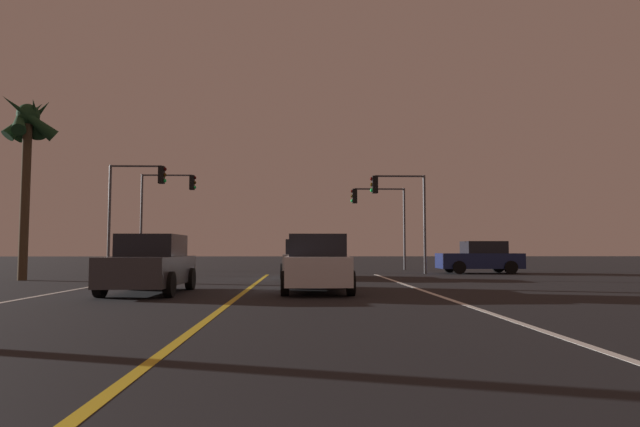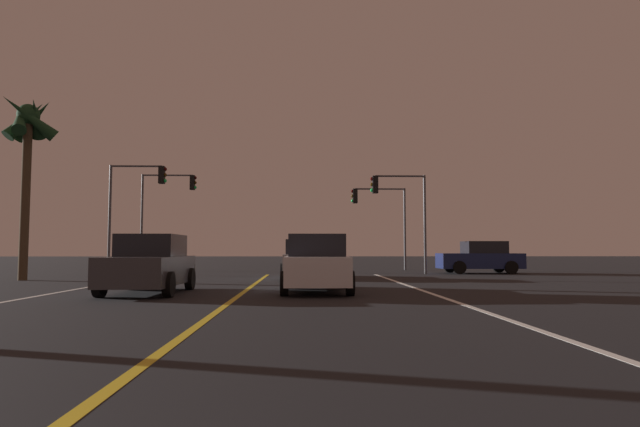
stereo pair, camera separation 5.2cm
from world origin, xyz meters
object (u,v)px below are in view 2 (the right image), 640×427
Objects in this scene: traffic_light_far_left at (167,199)px; palm_tree_left_mid at (28,132)px; traffic_light_near_left at (137,193)px; car_crossing_side at (481,258)px; car_ahead_far at (304,259)px; traffic_light_far_right at (378,208)px; car_oncoming at (150,265)px; car_lead_same_lane at (316,264)px; traffic_light_near_right at (398,200)px.

palm_tree_left_mid is (-3.15, -10.71, 1.79)m from traffic_light_far_left.
car_crossing_side is at bearing 1.95° from traffic_light_near_left.
car_ahead_far is 0.56× the size of palm_tree_left_mid.
traffic_light_far_left is (-13.04, 0.00, 0.55)m from traffic_light_far_right.
palm_tree_left_mid is at bearing 97.95° from car_ahead_far.
traffic_light_near_left is (-4.08, 11.93, 3.32)m from car_oncoming.
traffic_light_far_right reaches higher than car_lead_same_lane.
car_crossing_side and car_ahead_far have the same top height.
palm_tree_left_mid reaches higher than car_crossing_side.
traffic_light_near_right is (4.59, 11.68, 3.00)m from car_lead_same_lane.
traffic_light_near_left is 6.31m from palm_tree_left_mid.
traffic_light_near_left reaches higher than car_lead_same_lane.
traffic_light_far_left reaches higher than car_lead_same_lane.
car_crossing_side is 1.00× the size of car_ahead_far.
car_crossing_side is 0.84× the size of traffic_light_far_right.
traffic_light_near_right is 17.42m from palm_tree_left_mid.
car_crossing_side is at bearing -36.44° from car_lead_same_lane.
car_oncoming is 0.84× the size of traffic_light_near_right.
car_lead_same_lane is 12.90m from traffic_light_near_right.
car_oncoming is at bearing 51.69° from traffic_light_near_right.
car_crossing_side is 1.00× the size of car_oncoming.
car_crossing_side is at bearing -65.89° from car_ahead_far.
car_ahead_far is 9.89m from traffic_light_near_left.
traffic_light_near_left is 0.72× the size of palm_tree_left_mid.
traffic_light_near_left reaches higher than car_ahead_far.
palm_tree_left_mid is (-11.87, 6.47, 5.33)m from car_lead_same_lane.
traffic_light_far_left reaches higher than car_oncoming.
traffic_light_near_left reaches higher than traffic_light_near_right.
traffic_light_near_left is at bearing -161.10° from car_oncoming.
traffic_light_near_right is at bearing 141.69° from car_oncoming.
palm_tree_left_mid is (-16.46, -5.21, 2.32)m from traffic_light_near_right.
traffic_light_near_left is at bearing 1.95° from car_crossing_side.
traffic_light_far_right is (4.31, 17.18, 2.99)m from car_lead_same_lane.
car_crossing_side is 7.45m from traffic_light_far_right.
car_lead_same_lane is 15.06m from traffic_light_near_left.
car_lead_same_lane and car_crossing_side have the same top height.
car_oncoming is (-4.84, -0.25, 0.00)m from car_lead_same_lane.
traffic_light_near_right is 13.51m from traffic_light_near_left.
traffic_light_far_left is (-17.80, 4.89, 3.54)m from car_crossing_side.
traffic_light_near_left is (-8.92, 11.68, 3.32)m from car_lead_same_lane.
car_lead_same_lane is 19.59m from traffic_light_far_left.
traffic_light_near_left is at bearing 37.37° from car_lead_same_lane.
car_ahead_far is at bearing 24.11° from car_crossing_side.
palm_tree_left_mid is (-16.19, -10.71, 2.33)m from traffic_light_far_right.
car_oncoming is at bearing 92.96° from car_lead_same_lane.
traffic_light_far_right is at bearing -27.02° from car_ahead_far.
car_crossing_side is at bearing 15.52° from palm_tree_left_mid.
traffic_light_near_right is (9.42, 11.93, 3.00)m from car_oncoming.
car_lead_same_lane is 1.00× the size of car_ahead_far.
car_ahead_far is 0.84× the size of traffic_light_far_right.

